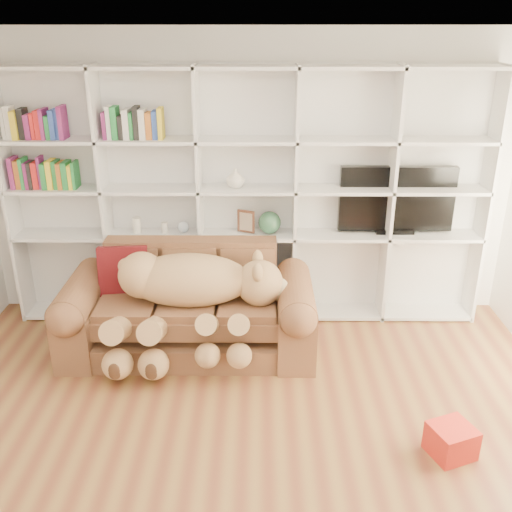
{
  "coord_description": "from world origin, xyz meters",
  "views": [
    {
      "loc": [
        0.11,
        -2.77,
        2.77
      ],
      "look_at": [
        0.08,
        1.63,
        0.91
      ],
      "focal_mm": 40.0,
      "sensor_mm": 36.0,
      "label": 1
    }
  ],
  "objects_px": {
    "sofa": "(189,313)",
    "gift_box": "(451,441)",
    "teddy_bear": "(189,294)",
    "tv": "(396,200)"
  },
  "relations": [
    {
      "from": "tv",
      "to": "teddy_bear",
      "type": "bearing_deg",
      "value": -155.31
    },
    {
      "from": "sofa",
      "to": "tv",
      "type": "bearing_deg",
      "value": 19.53
    },
    {
      "from": "sofa",
      "to": "gift_box",
      "type": "relative_size",
      "value": 7.87
    },
    {
      "from": "sofa",
      "to": "tv",
      "type": "distance_m",
      "value": 2.18
    },
    {
      "from": "sofa",
      "to": "tv",
      "type": "relative_size",
      "value": 2.02
    },
    {
      "from": "teddy_bear",
      "to": "tv",
      "type": "xyz_separation_m",
      "value": [
        1.87,
        0.86,
        0.55
      ]
    },
    {
      "from": "teddy_bear",
      "to": "gift_box",
      "type": "bearing_deg",
      "value": -25.58
    },
    {
      "from": "teddy_bear",
      "to": "gift_box",
      "type": "height_order",
      "value": "teddy_bear"
    },
    {
      "from": "gift_box",
      "to": "tv",
      "type": "height_order",
      "value": "tv"
    },
    {
      "from": "sofa",
      "to": "teddy_bear",
      "type": "relative_size",
      "value": 1.43
    }
  ]
}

